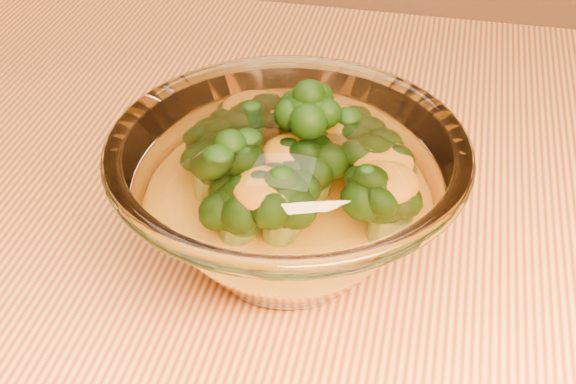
{
  "coord_description": "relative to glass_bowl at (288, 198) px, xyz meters",
  "views": [
    {
      "loc": [
        0.0,
        -0.3,
        1.07
      ],
      "look_at": [
        -0.07,
        0.05,
        0.8
      ],
      "focal_mm": 50.0,
      "sensor_mm": 36.0,
      "label": 1
    }
  ],
  "objects": [
    {
      "name": "cheese_sauce",
      "position": [
        0.0,
        0.0,
        -0.02
      ],
      "size": [
        0.11,
        0.11,
        0.03
      ],
      "primitive_type": "ellipsoid",
      "color": "orange",
      "rests_on": "glass_bowl"
    },
    {
      "name": "glass_bowl",
      "position": [
        0.0,
        0.0,
        0.0
      ],
      "size": [
        0.2,
        0.2,
        0.09
      ],
      "color": "white",
      "rests_on": "table"
    },
    {
      "name": "broccoli_heap",
      "position": [
        0.0,
        0.01,
        0.01
      ],
      "size": [
        0.14,
        0.12,
        0.08
      ],
      "color": "black",
      "rests_on": "cheese_sauce"
    }
  ]
}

